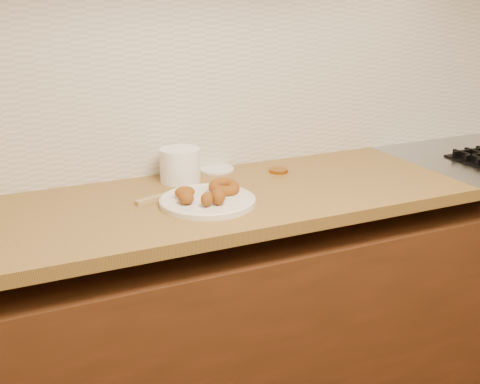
# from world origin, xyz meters

# --- Properties ---
(wall_back) EXTENTS (4.00, 0.02, 2.70)m
(wall_back) POSITION_xyz_m (0.00, 2.00, 1.35)
(wall_back) COLOR #C5B795
(wall_back) RESTS_ON ground
(base_cabinet) EXTENTS (3.60, 0.60, 0.77)m
(base_cabinet) POSITION_xyz_m (0.00, 1.69, 0.39)
(base_cabinet) COLOR #592B15
(base_cabinet) RESTS_ON floor
(butcher_block) EXTENTS (2.30, 0.62, 0.04)m
(butcher_block) POSITION_xyz_m (-0.65, 1.69, 0.88)
(butcher_block) COLOR olive
(butcher_block) RESTS_ON base_cabinet
(backsplash) EXTENTS (3.60, 0.02, 0.60)m
(backsplash) POSITION_xyz_m (0.00, 1.99, 1.20)
(backsplash) COLOR silver
(backsplash) RESTS_ON wall_back
(donut_plate) EXTENTS (0.29, 0.29, 0.02)m
(donut_plate) POSITION_xyz_m (-0.37, 1.63, 0.91)
(donut_plate) COLOR white
(donut_plate) RESTS_ON butcher_block
(ring_donut) EXTENTS (0.12, 0.12, 0.04)m
(ring_donut) POSITION_xyz_m (-0.30, 1.66, 0.93)
(ring_donut) COLOR brown
(ring_donut) RESTS_ON donut_plate
(fried_dough_chunks) EXTENTS (0.13, 0.16, 0.05)m
(fried_dough_chunks) POSITION_xyz_m (-0.41, 1.61, 0.94)
(fried_dough_chunks) COLOR brown
(fried_dough_chunks) RESTS_ON donut_plate
(plastic_tub) EXTENTS (0.16, 0.16, 0.11)m
(plastic_tub) POSITION_xyz_m (-0.37, 1.88, 0.96)
(plastic_tub) COLOR white
(plastic_tub) RESTS_ON butcher_block
(tub_lid) EXTENTS (0.13, 0.13, 0.01)m
(tub_lid) POSITION_xyz_m (-0.20, 1.94, 0.90)
(tub_lid) COLOR white
(tub_lid) RESTS_ON butcher_block
(brass_jar_lid) EXTENTS (0.08, 0.08, 0.01)m
(brass_jar_lid) POSITION_xyz_m (-0.01, 1.83, 0.91)
(brass_jar_lid) COLOR #A8641A
(brass_jar_lid) RESTS_ON butcher_block
(wooden_utensil) EXTENTS (0.17, 0.08, 0.01)m
(wooden_utensil) POSITION_xyz_m (-0.49, 1.73, 0.91)
(wooden_utensil) COLOR tan
(wooden_utensil) RESTS_ON butcher_block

